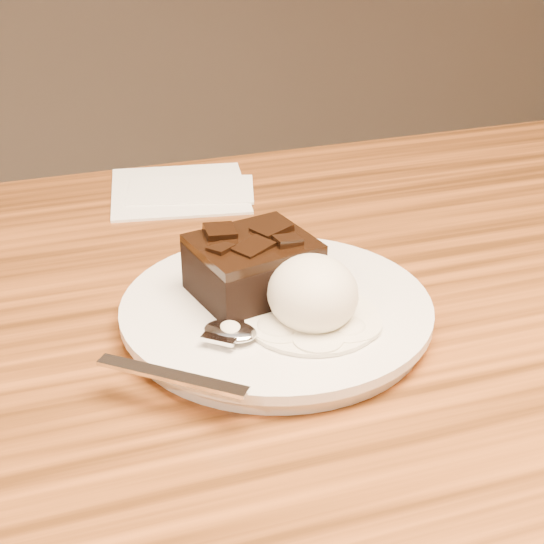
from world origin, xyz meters
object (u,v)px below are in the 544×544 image
object	(u,v)px
spoon	(230,334)
napkin	(179,189)
plate	(276,314)
ice_cream_scoop	(313,294)
brownie	(253,271)

from	to	relation	value
spoon	napkin	distance (m)	0.32
plate	ice_cream_scoop	world-z (taller)	ice_cream_scoop
plate	napkin	xyz separation A→B (m)	(-0.01, 0.28, -0.01)
ice_cream_scoop	spoon	world-z (taller)	ice_cream_scoop
napkin	brownie	bearing A→B (deg)	-90.34
ice_cream_scoop	napkin	xyz separation A→B (m)	(-0.03, 0.31, -0.04)
plate	spoon	world-z (taller)	spoon
plate	napkin	world-z (taller)	plate
brownie	spoon	size ratio (longest dim) A/B	0.54
plate	ice_cream_scoop	bearing A→B (deg)	-64.28
brownie	napkin	size ratio (longest dim) A/B	0.61
napkin	ice_cream_scoop	bearing A→B (deg)	-85.22
plate	brownie	distance (m)	0.04
brownie	ice_cream_scoop	world-z (taller)	ice_cream_scoop
plate	spoon	xyz separation A→B (m)	(-0.05, -0.04, 0.01)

